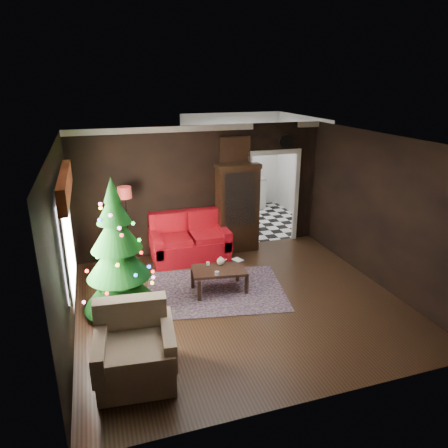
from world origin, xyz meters
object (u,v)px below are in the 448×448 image
object	(u,v)px
coffee_table	(219,280)
armchair	(135,348)
teapot	(221,261)
kitchen_table	(242,213)
loveseat	(190,238)
curio_cabinet	(237,210)
wall_clock	(286,142)
floor_lamp	(128,228)
christmas_tree	(117,254)

from	to	relation	value
coffee_table	armchair	bearing A→B (deg)	-131.92
coffee_table	teapot	size ratio (longest dim) A/B	5.85
kitchen_table	teapot	bearing A→B (deg)	-116.88
teapot	loveseat	bearing A→B (deg)	100.23
teapot	curio_cabinet	bearing A→B (deg)	61.05
coffee_table	wall_clock	xyz separation A→B (m)	(2.18, 1.96, 2.15)
curio_cabinet	armchair	world-z (taller)	curio_cabinet
loveseat	kitchen_table	world-z (taller)	loveseat
floor_lamp	teapot	distance (m)	2.14
curio_cabinet	teapot	size ratio (longest dim) A/B	11.54
coffee_table	loveseat	bearing A→B (deg)	96.29
loveseat	christmas_tree	xyz separation A→B (m)	(-1.59, -1.73, 0.55)
curio_cabinet	wall_clock	bearing A→B (deg)	8.53
floor_lamp	christmas_tree	bearing A→B (deg)	-99.78
kitchen_table	coffee_table	bearing A→B (deg)	-116.85
christmas_tree	wall_clock	distance (m)	4.67
loveseat	teapot	size ratio (longest dim) A/B	10.33
curio_cabinet	teapot	distance (m)	1.90
teapot	kitchen_table	world-z (taller)	kitchen_table
curio_cabinet	teapot	xyz separation A→B (m)	(-0.90, -1.62, -0.43)
armchair	floor_lamp	bearing A→B (deg)	91.50
floor_lamp	armchair	distance (m)	3.57
armchair	coffee_table	bearing A→B (deg)	53.82
christmas_tree	armchair	size ratio (longest dim) A/B	2.29
teapot	kitchen_table	size ratio (longest dim) A/B	0.22
loveseat	christmas_tree	bearing A→B (deg)	-132.49
teapot	floor_lamp	bearing A→B (deg)	136.13
christmas_tree	teapot	xyz separation A→B (m)	(1.84, 0.33, -0.53)
curio_cabinet	loveseat	bearing A→B (deg)	-169.17
wall_clock	loveseat	bearing A→B (deg)	-170.34
wall_clock	armchair	bearing A→B (deg)	-135.13
teapot	christmas_tree	bearing A→B (deg)	-169.79
teapot	kitchen_table	distance (m)	3.42
curio_cabinet	armchair	size ratio (longest dim) A/B	1.84
curio_cabinet	christmas_tree	distance (m)	3.36
armchair	coffee_table	size ratio (longest dim) A/B	1.07
loveseat	floor_lamp	world-z (taller)	floor_lamp
loveseat	armchair	bearing A→B (deg)	-113.92
loveseat	teapot	world-z (taller)	loveseat
floor_lamp	coffee_table	xyz separation A→B (m)	(1.45, -1.63, -0.60)
loveseat	teapot	distance (m)	1.42
christmas_tree	coffee_table	world-z (taller)	christmas_tree
coffee_table	kitchen_table	distance (m)	3.61
floor_lamp	coffee_table	world-z (taller)	floor_lamp
armchair	coffee_table	world-z (taller)	armchair
loveseat	wall_clock	distance (m)	3.04
curio_cabinet	wall_clock	world-z (taller)	wall_clock
floor_lamp	christmas_tree	size ratio (longest dim) A/B	0.74
christmas_tree	coffee_table	distance (m)	1.95
loveseat	curio_cabinet	xyz separation A→B (m)	(1.15, 0.22, 0.45)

